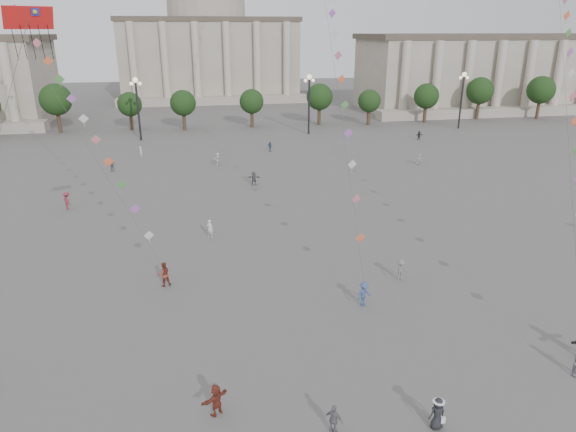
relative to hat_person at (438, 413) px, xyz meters
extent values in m
plane|color=#565351|center=(-4.36, 3.63, -0.89)|extent=(360.00, 360.00, 0.00)
cube|color=gray|center=(70.64, 98.63, 7.11)|extent=(80.00, 22.00, 16.00)
cube|color=#4B4237|center=(70.64, 98.63, 15.71)|extent=(81.60, 22.44, 1.20)
cube|color=gray|center=(70.64, 85.63, 0.11)|extent=(84.00, 4.00, 2.00)
cube|color=gray|center=(-4.36, 133.63, 9.11)|extent=(46.00, 30.00, 20.00)
cube|color=#4B4237|center=(-4.36, 133.63, 19.71)|extent=(46.92, 30.60, 1.20)
cube|color=gray|center=(-4.36, 116.63, 0.11)|extent=(48.30, 4.00, 2.00)
cylinder|color=gray|center=(-4.36, 133.63, 21.61)|extent=(21.00, 21.00, 5.00)
sphere|color=gray|center=(-4.36, 133.63, 24.11)|extent=(21.00, 21.00, 21.00)
cylinder|color=#3B2B1D|center=(-34.36, 81.63, 0.87)|extent=(0.70, 0.70, 3.52)
sphere|color=black|center=(-34.36, 81.63, 4.55)|extent=(5.12, 5.12, 5.12)
cylinder|color=#3B2B1D|center=(-22.36, 81.63, 0.87)|extent=(0.70, 0.70, 3.52)
sphere|color=black|center=(-22.36, 81.63, 4.55)|extent=(5.12, 5.12, 5.12)
cylinder|color=#3B2B1D|center=(-10.36, 81.63, 0.87)|extent=(0.70, 0.70, 3.52)
sphere|color=black|center=(-10.36, 81.63, 4.55)|extent=(5.12, 5.12, 5.12)
cylinder|color=#3B2B1D|center=(1.64, 81.63, 0.87)|extent=(0.70, 0.70, 3.52)
sphere|color=black|center=(1.64, 81.63, 4.55)|extent=(5.12, 5.12, 5.12)
cylinder|color=#3B2B1D|center=(13.64, 81.63, 0.87)|extent=(0.70, 0.70, 3.52)
sphere|color=black|center=(13.64, 81.63, 4.55)|extent=(5.12, 5.12, 5.12)
cylinder|color=#3B2B1D|center=(25.64, 81.63, 0.87)|extent=(0.70, 0.70, 3.52)
sphere|color=black|center=(25.64, 81.63, 4.55)|extent=(5.12, 5.12, 5.12)
cylinder|color=#3B2B1D|center=(37.64, 81.63, 0.87)|extent=(0.70, 0.70, 3.52)
sphere|color=black|center=(37.64, 81.63, 4.55)|extent=(5.12, 5.12, 5.12)
cylinder|color=#3B2B1D|center=(49.64, 81.63, 0.87)|extent=(0.70, 0.70, 3.52)
sphere|color=black|center=(49.64, 81.63, 4.55)|extent=(5.12, 5.12, 5.12)
cylinder|color=#3B2B1D|center=(61.64, 81.63, 0.87)|extent=(0.70, 0.70, 3.52)
sphere|color=black|center=(61.64, 81.63, 4.55)|extent=(5.12, 5.12, 5.12)
cylinder|color=#262628|center=(-19.36, 73.63, 4.11)|extent=(0.36, 0.36, 10.00)
sphere|color=#FFE5B2|center=(-19.36, 73.63, 9.31)|extent=(0.90, 0.90, 0.90)
sphere|color=#FFE5B2|center=(-20.06, 73.63, 8.71)|extent=(0.60, 0.60, 0.60)
sphere|color=#FFE5B2|center=(-18.66, 73.63, 8.71)|extent=(0.60, 0.60, 0.60)
cylinder|color=#262628|center=(10.64, 73.63, 4.11)|extent=(0.36, 0.36, 10.00)
sphere|color=#FFE5B2|center=(10.64, 73.63, 9.31)|extent=(0.90, 0.90, 0.90)
sphere|color=#FFE5B2|center=(9.94, 73.63, 8.71)|extent=(0.60, 0.60, 0.60)
sphere|color=#FFE5B2|center=(11.34, 73.63, 8.71)|extent=(0.60, 0.60, 0.60)
cylinder|color=#262628|center=(40.64, 73.63, 4.11)|extent=(0.36, 0.36, 10.00)
sphere|color=#FFE5B2|center=(40.64, 73.63, 9.31)|extent=(0.90, 0.90, 0.90)
sphere|color=#FFE5B2|center=(39.94, 73.63, 8.71)|extent=(0.60, 0.60, 0.60)
sphere|color=#FFE5B2|center=(41.34, 73.63, 8.71)|extent=(0.60, 0.60, 0.60)
imported|color=#31496F|center=(1.39, 60.79, -0.09)|extent=(1.01, 0.70, 1.59)
imported|color=silver|center=(-7.27, 53.61, 0.01)|extent=(1.52, 1.60, 1.81)
imported|color=slate|center=(4.38, 15.07, -0.03)|extent=(1.13, 0.68, 1.72)
imported|color=silver|center=(21.01, 48.45, -0.12)|extent=(1.49, 0.76, 1.53)
imported|color=black|center=(28.45, 64.89, -0.14)|extent=(1.43, 0.57, 1.51)
imported|color=silver|center=(-18.33, 60.24, -0.01)|extent=(0.69, 0.76, 1.75)
imported|color=slate|center=(-3.47, 42.72, -0.01)|extent=(1.72, 0.87, 1.77)
imported|color=silver|center=(-9.63, 26.61, -0.02)|extent=(0.76, 0.71, 1.75)
imported|color=slate|center=(-21.60, 52.86, 0.04)|extent=(1.16, 0.68, 1.86)
imported|color=maroon|center=(-24.30, 37.47, 0.07)|extent=(1.28, 1.43, 1.92)
imported|color=maroon|center=(-10.43, 2.98, -0.03)|extent=(1.60, 1.33, 1.72)
imported|color=slate|center=(-4.99, 0.63, -0.11)|extent=(0.93, 0.89, 1.55)
imported|color=maroon|center=(-13.47, 17.57, 0.07)|extent=(1.11, 0.98, 1.92)
imported|color=#384C7F|center=(0.33, 11.89, 0.02)|extent=(1.35, 1.16, 1.81)
imported|color=black|center=(0.00, 0.00, -0.04)|extent=(0.90, 0.65, 1.70)
cone|color=white|center=(0.00, 0.00, 0.73)|extent=(0.52, 0.52, 0.14)
cylinder|color=white|center=(0.00, 0.00, 0.67)|extent=(0.60, 0.60, 0.02)
cube|color=white|center=(0.25, -0.15, -0.34)|extent=(0.22, 0.10, 0.35)
cube|color=red|center=(-17.96, 9.38, 17.89)|extent=(2.22, 1.39, 1.02)
cube|color=#18842E|center=(-18.31, 9.34, 18.14)|extent=(0.40, 0.32, 0.34)
cube|color=#2030AF|center=(-17.61, 9.34, 18.14)|extent=(0.40, 0.32, 0.34)
sphere|color=gold|center=(-18.31, 9.30, 18.14)|extent=(0.20, 0.20, 0.20)
sphere|color=gold|center=(-17.61, 9.30, 18.14)|extent=(0.20, 0.20, 0.20)
cube|color=silver|center=(-14.39, 18.70, 2.83)|extent=(0.76, 0.25, 0.76)
cube|color=#A65BB7|center=(-15.31, 19.83, 4.61)|extent=(0.76, 0.25, 0.76)
cube|color=#498F42|center=(-16.23, 20.96, 6.26)|extent=(0.76, 0.25, 0.76)
cube|color=#EA6137|center=(-17.14, 22.09, 7.82)|extent=(0.76, 0.25, 0.76)
cube|color=#C86A7A|center=(-18.06, 23.22, 9.33)|extent=(0.76, 0.25, 0.76)
cube|color=silver|center=(-18.98, 24.34, 10.79)|extent=(0.76, 0.25, 0.76)
cube|color=#A65BB7|center=(-19.90, 25.47, 12.21)|extent=(0.76, 0.25, 0.76)
cube|color=#498F42|center=(-20.81, 26.60, 13.61)|extent=(0.76, 0.25, 0.76)
cube|color=#EA6137|center=(-21.73, 27.73, 14.97)|extent=(0.76, 0.25, 0.76)
cube|color=#C86A7A|center=(-22.65, 28.86, 16.32)|extent=(0.76, 0.25, 0.76)
cube|color=silver|center=(-23.57, 29.99, 17.65)|extent=(0.76, 0.25, 0.76)
cube|color=#A65BB7|center=(-24.48, 31.12, 18.95)|extent=(0.76, 0.25, 0.76)
cube|color=#EA6137|center=(0.58, 13.94, 3.41)|extent=(0.76, 0.25, 0.76)
cube|color=#C86A7A|center=(0.83, 15.98, 5.66)|extent=(0.76, 0.25, 0.76)
cube|color=silver|center=(1.08, 18.03, 7.73)|extent=(0.76, 0.25, 0.76)
cube|color=#A65BB7|center=(1.33, 20.07, 9.71)|extent=(0.76, 0.25, 0.76)
cube|color=#498F42|center=(1.57, 22.12, 11.61)|extent=(0.76, 0.25, 0.76)
cube|color=#EA6137|center=(1.82, 24.16, 13.45)|extent=(0.76, 0.25, 0.76)
cube|color=#C86A7A|center=(2.07, 26.21, 15.25)|extent=(0.76, 0.25, 0.76)
cube|color=silver|center=(2.32, 28.26, 17.01)|extent=(0.76, 0.25, 0.76)
cube|color=#A65BB7|center=(2.56, 30.30, 18.74)|extent=(0.76, 0.25, 0.76)
cylinder|color=#3F3F3F|center=(23.22, 26.84, 19.16)|extent=(0.02, 0.02, 67.21)
cube|color=#498F42|center=(14.87, 11.75, 9.74)|extent=(0.76, 0.25, 0.76)
cube|color=#EA6137|center=(15.92, 13.64, 11.28)|extent=(0.76, 0.25, 0.76)
cube|color=#C86A7A|center=(16.96, 15.52, 12.77)|extent=(0.76, 0.25, 0.76)
cube|color=silver|center=(18.00, 17.41, 14.23)|extent=(0.76, 0.25, 0.76)
cube|color=#A65BB7|center=(19.04, 19.30, 15.66)|extent=(0.76, 0.25, 0.76)
cube|color=#498F42|center=(20.09, 21.18, 17.08)|extent=(0.76, 0.25, 0.76)
cube|color=#EA6137|center=(21.13, 23.07, 18.46)|extent=(0.76, 0.25, 0.76)
camera|label=1|loc=(-10.83, -18.22, 17.40)|focal=32.00mm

